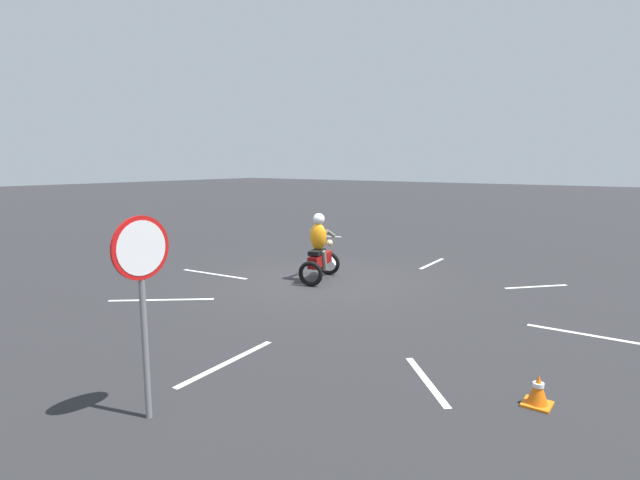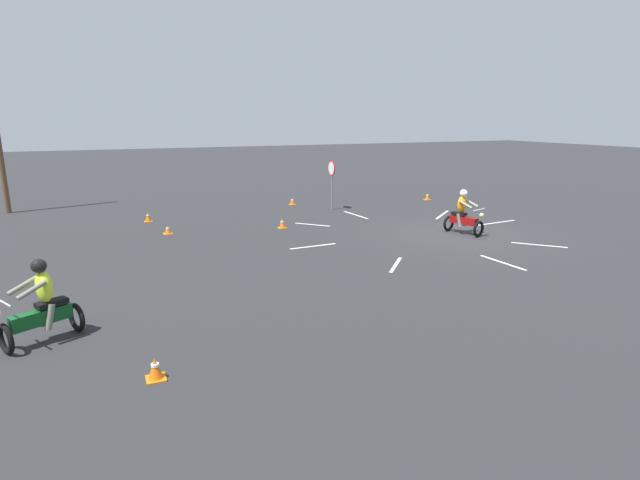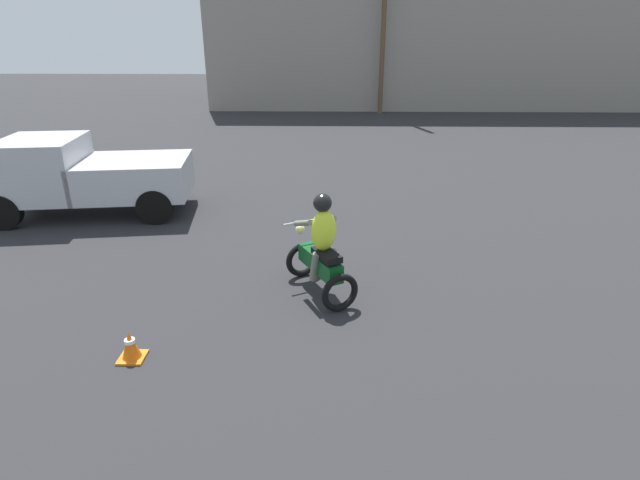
{
  "view_description": "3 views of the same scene",
  "coord_description": "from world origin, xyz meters",
  "views": [
    {
      "loc": [
        9.57,
        6.92,
        2.85
      ],
      "look_at": [
        -0.07,
        -0.12,
        1.0
      ],
      "focal_mm": 28.0,
      "sensor_mm": 36.0,
      "label": 1
    },
    {
      "loc": [
        -14.54,
        12.03,
        4.22
      ],
      "look_at": [
        -2.16,
        6.61,
        0.9
      ],
      "focal_mm": 28.0,
      "sensor_mm": 36.0,
      "label": 2
    },
    {
      "loc": [
        -4.09,
        6.3,
        3.82
      ],
      "look_at": [
        -4.25,
        13.34,
        0.9
      ],
      "focal_mm": 28.0,
      "sensor_mm": 36.0,
      "label": 3
    }
  ],
  "objects": [
    {
      "name": "traffic_cone_far_right",
      "position": [
        -6.6,
        11.52,
        0.18
      ],
      "size": [
        0.32,
        0.32,
        0.38
      ],
      "color": "orange",
      "rests_on": "ground"
    },
    {
      "name": "motorcycle_rider_background",
      "position": [
        -4.23,
        13.31,
        0.73
      ],
      "size": [
        1.19,
        1.52,
        1.66
      ],
      "rotation": [
        0.0,
        0.0,
        0.49
      ],
      "color": "black",
      "rests_on": "ground"
    },
    {
      "name": "building_backdrop",
      "position": [
        4.05,
        39.11,
        4.44
      ],
      "size": [
        29.37,
        11.4,
        8.88
      ],
      "primitive_type": "cube",
      "color": "gray",
      "rests_on": "ground"
    },
    {
      "name": "pickup_truck",
      "position": [
        -9.54,
        17.04,
        0.93
      ],
      "size": [
        4.35,
        2.46,
        1.73
      ],
      "rotation": [
        0.0,
        0.0,
        1.7
      ],
      "color": "black",
      "rests_on": "ground"
    }
  ]
}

